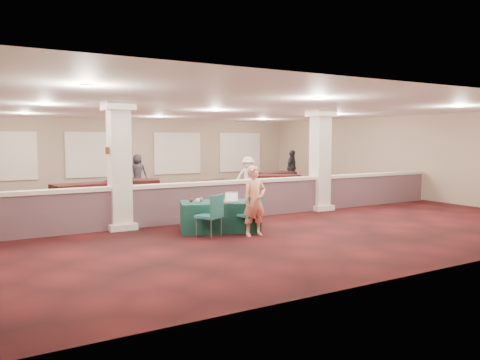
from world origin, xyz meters
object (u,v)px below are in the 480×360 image
far_table_front_center (214,189)px  conf_chair_main (252,212)px  near_table (220,216)px  conf_chair_side (212,212)px  attendee_c (292,169)px  woman (254,201)px  attendee_d (138,173)px  far_table_front_left (137,204)px  far_table_front_right (276,184)px  far_table_back_center (133,190)px  far_table_back_right (274,181)px  far_table_back_left (82,195)px  attendee_b (248,176)px

far_table_front_center → conf_chair_main: bearing=-109.7°
near_table → conf_chair_side: 0.83m
near_table → attendee_c: size_ratio=1.08×
conf_chair_side → woman: woman is taller
conf_chair_main → attendee_d: 10.44m
conf_chair_main → far_table_front_center: bearing=56.4°
near_table → far_table_front_center: size_ratio=1.14×
near_table → far_table_front_left: near_table is taller
far_table_front_center → attendee_d: bearing=117.6°
far_table_front_right → attendee_d: 6.04m
conf_chair_main → near_table: bearing=105.9°
far_table_back_center → far_table_back_right: far_table_back_right is taller
far_table_back_left → far_table_back_right: size_ratio=0.97×
far_table_front_right → far_table_back_right: 1.46m
conf_chair_main → woman: size_ratio=0.56×
conf_chair_side → near_table: bearing=20.7°
conf_chair_main → far_table_back_center: bearing=80.6°
conf_chair_side → woman: 1.03m
far_table_front_center → far_table_back_center: size_ratio=0.86×
far_table_back_right → attendee_b: bearing=-149.5°
woman → near_table: bearing=113.8°
conf_chair_side → far_table_back_right: size_ratio=0.51×
attendee_c → attendee_d: attendee_c is taller
far_table_back_right → attendee_c: (1.38, 0.51, 0.49)m
far_table_front_left → far_table_front_right: far_table_front_right is taller
far_table_front_left → near_table: bearing=-72.1°
far_table_front_center → far_table_back_left: 4.95m
far_table_front_left → attendee_b: bearing=26.1°
attendee_c → far_table_back_right: bearing=167.0°
conf_chair_side → far_table_front_right: 9.16m
far_table_front_left → attendee_b: attendee_b is taller
far_table_front_center → far_table_back_center: 3.10m
conf_chair_side → far_table_front_center: (3.41, 6.61, -0.26)m
woman → attendee_c: (7.50, 8.69, 0.05)m
woman → attendee_b: 8.00m
far_table_front_center → far_table_front_right: (2.93, 0.00, 0.05)m
near_table → woman: (0.43, -0.93, 0.46)m
near_table → far_table_front_left: size_ratio=1.14×
conf_chair_side → far_table_front_right: size_ratio=0.52×
far_table_back_right → attendee_c: size_ratio=1.11×
conf_chair_main → far_table_front_right: bearing=37.9°
woman → far_table_back_left: bearing=108.1°
far_table_front_left → far_table_front_center: far_table_front_left is taller
far_table_front_center → far_table_back_right: size_ratio=0.85×
far_table_front_right → attendee_b: bearing=180.0°
far_table_front_right → far_table_back_center: size_ratio=0.99×
far_table_back_right → attendee_c: bearing=20.3°
far_table_front_left → far_table_back_center: size_ratio=0.86×
far_table_back_left → attendee_d: (3.06, 3.43, 0.43)m
far_table_front_right → far_table_back_right: size_ratio=0.98×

